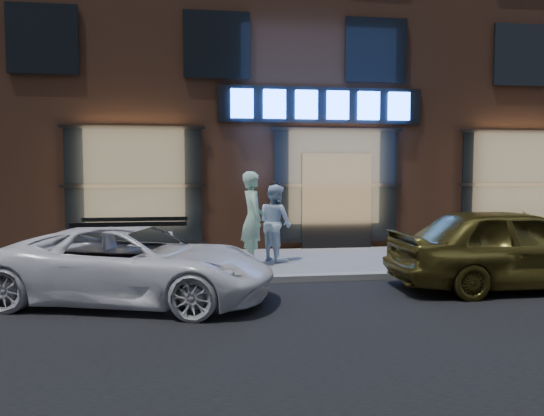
{
  "coord_description": "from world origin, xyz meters",
  "views": [
    {
      "loc": [
        -3.54,
        -9.12,
        1.96
      ],
      "look_at": [
        -1.99,
        1.6,
        1.2
      ],
      "focal_mm": 35.0,
      "sensor_mm": 36.0,
      "label": 1
    }
  ],
  "objects_px": {
    "man_bowtie": "(253,219)",
    "man_cap": "(275,223)",
    "white_suv": "(133,264)",
    "gold_sedan": "(512,248)"
  },
  "relations": [
    {
      "from": "man_bowtie",
      "to": "man_cap",
      "type": "bearing_deg",
      "value": -56.72
    },
    {
      "from": "man_cap",
      "to": "white_suv",
      "type": "bearing_deg",
      "value": 113.57
    },
    {
      "from": "man_bowtie",
      "to": "man_cap",
      "type": "height_order",
      "value": "man_bowtie"
    },
    {
      "from": "man_bowtie",
      "to": "gold_sedan",
      "type": "relative_size",
      "value": 0.48
    },
    {
      "from": "man_cap",
      "to": "white_suv",
      "type": "relative_size",
      "value": 0.4
    },
    {
      "from": "man_bowtie",
      "to": "white_suv",
      "type": "height_order",
      "value": "man_bowtie"
    },
    {
      "from": "man_cap",
      "to": "gold_sedan",
      "type": "xyz_separation_m",
      "value": [
        3.48,
        -3.29,
        -0.14
      ]
    },
    {
      "from": "gold_sedan",
      "to": "man_cap",
      "type": "bearing_deg",
      "value": 46.98
    },
    {
      "from": "man_cap",
      "to": "gold_sedan",
      "type": "height_order",
      "value": "man_cap"
    },
    {
      "from": "man_cap",
      "to": "gold_sedan",
      "type": "distance_m",
      "value": 4.79
    }
  ]
}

